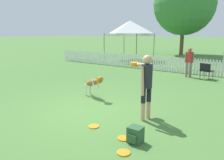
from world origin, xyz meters
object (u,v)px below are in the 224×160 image
(frisbee_midfield, at_px, (94,126))
(tree_left_grove, at_px, (184,5))
(frisbee_near_dog, at_px, (123,153))
(canopy_tent_main, at_px, (130,28))
(spectator_standing, at_px, (189,60))
(backpack_on_grass, at_px, (135,135))
(folding_chair_blue_left, at_px, (206,70))
(leaping_dog, at_px, (93,83))
(frisbee_near_handler, at_px, (123,138))
(handler_person, at_px, (145,79))

(frisbee_midfield, distance_m, tree_left_grove, 19.53)
(frisbee_near_dog, height_order, canopy_tent_main, canopy_tent_main)
(canopy_tent_main, xyz_separation_m, spectator_standing, (6.10, -4.30, -1.67))
(frisbee_midfield, distance_m, spectator_standing, 7.45)
(backpack_on_grass, xyz_separation_m, folding_chair_blue_left, (-0.33, 7.39, 0.30))
(leaping_dog, height_order, spectator_standing, spectator_standing)
(canopy_tent_main, bearing_deg, tree_left_grove, 73.30)
(frisbee_near_handler, height_order, frisbee_midfield, same)
(handler_person, distance_m, tree_left_grove, 18.36)
(frisbee_near_dog, distance_m, canopy_tent_main, 14.51)
(backpack_on_grass, xyz_separation_m, tree_left_grove, (-5.26, 18.55, 4.70))
(leaping_dog, distance_m, frisbee_midfield, 2.52)
(leaping_dog, distance_m, frisbee_near_handler, 3.23)
(folding_chair_blue_left, bearing_deg, backpack_on_grass, 105.04)
(frisbee_near_dog, height_order, folding_chair_blue_left, folding_chair_blue_left)
(frisbee_midfield, bearing_deg, frisbee_near_dog, -25.20)
(tree_left_grove, bearing_deg, frisbee_near_handler, -74.98)
(frisbee_midfield, relative_size, backpack_on_grass, 0.76)
(frisbee_near_handler, bearing_deg, folding_chair_blue_left, 90.42)
(backpack_on_grass, relative_size, tree_left_grove, 0.04)
(leaping_dog, bearing_deg, folding_chair_blue_left, 172.73)
(folding_chair_blue_left, height_order, tree_left_grove, tree_left_grove)
(tree_left_grove, bearing_deg, frisbee_midfield, -77.56)
(handler_person, distance_m, frisbee_near_handler, 1.65)
(leaping_dog, xyz_separation_m, frisbee_near_dog, (2.82, -2.44, -0.51))
(backpack_on_grass, bearing_deg, frisbee_near_handler, -177.78)
(leaping_dog, bearing_deg, canopy_tent_main, -138.35)
(frisbee_near_dog, relative_size, folding_chair_blue_left, 0.33)
(spectator_standing, bearing_deg, backpack_on_grass, 83.94)
(spectator_standing, height_order, tree_left_grove, tree_left_grove)
(handler_person, bearing_deg, spectator_standing, 23.92)
(frisbee_near_handler, height_order, backpack_on_grass, backpack_on_grass)
(folding_chair_blue_left, bearing_deg, frisbee_near_handler, 102.89)
(frisbee_near_dog, relative_size, spectator_standing, 0.17)
(spectator_standing, bearing_deg, tree_left_grove, -84.93)
(leaping_dog, distance_m, backpack_on_grass, 3.43)
(handler_person, height_order, folding_chair_blue_left, handler_person)
(leaping_dog, distance_m, folding_chair_blue_left, 5.97)
(frisbee_near_handler, bearing_deg, frisbee_midfield, 174.01)
(frisbee_near_handler, relative_size, tree_left_grove, 0.03)
(leaping_dog, bearing_deg, spectator_standing, -179.08)
(leaping_dog, height_order, backpack_on_grass, leaping_dog)
(backpack_on_grass, bearing_deg, canopy_tent_main, 121.72)
(frisbee_near_dog, xyz_separation_m, canopy_tent_main, (-7.32, 12.27, 2.54))
(spectator_standing, xyz_separation_m, tree_left_grove, (-4.07, 11.07, 3.99))
(leaping_dog, height_order, frisbee_near_handler, leaping_dog)
(frisbee_near_handler, distance_m, canopy_tent_main, 13.96)
(frisbee_midfield, xyz_separation_m, folding_chair_blue_left, (0.85, 7.31, 0.46))
(leaping_dog, height_order, canopy_tent_main, canopy_tent_main)
(frisbee_near_dog, height_order, spectator_standing, spectator_standing)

